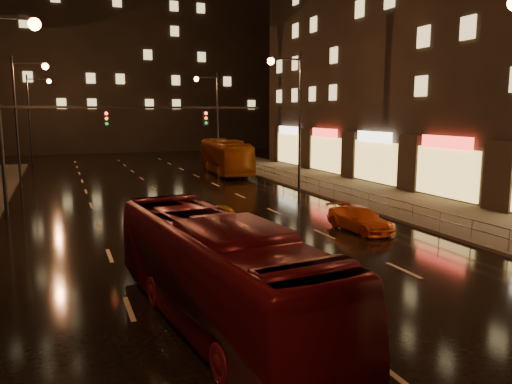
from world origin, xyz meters
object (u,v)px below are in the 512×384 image
(bus_curb, at_px, (225,157))
(taxi_near, at_px, (222,220))
(taxi_far, at_px, (360,219))
(bus_red, at_px, (217,271))

(bus_curb, height_order, taxi_near, bus_curb)
(bus_curb, relative_size, taxi_near, 2.96)
(taxi_near, relative_size, taxi_far, 0.97)
(bus_red, xyz_separation_m, bus_curb, (10.98, 32.90, 0.09))
(bus_curb, bearing_deg, taxi_far, -87.64)
(bus_red, height_order, taxi_far, bus_red)
(bus_red, distance_m, taxi_far, 12.73)
(taxi_near, bearing_deg, taxi_far, -12.24)
(bus_red, distance_m, bus_curb, 34.68)
(bus_red, xyz_separation_m, taxi_near, (3.36, 10.00, -0.85))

